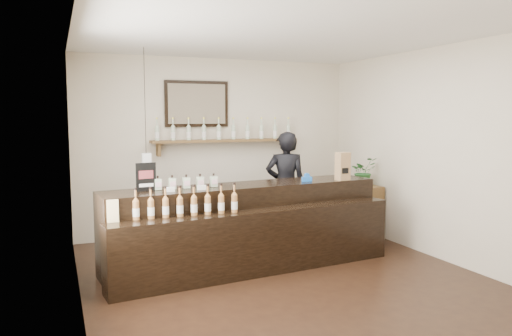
{
  "coord_description": "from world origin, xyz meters",
  "views": [
    {
      "loc": [
        -2.43,
        -5.2,
        1.9
      ],
      "look_at": [
        -0.06,
        0.7,
        1.23
      ],
      "focal_mm": 35.0,
      "sensor_mm": 36.0,
      "label": 1
    }
  ],
  "objects": [
    {
      "name": "ground",
      "position": [
        0.0,
        0.0,
        0.0
      ],
      "size": [
        5.0,
        5.0,
        0.0
      ],
      "primitive_type": "plane",
      "color": "black",
      "rests_on": "ground"
    },
    {
      "name": "room_shell",
      "position": [
        0.0,
        0.0,
        1.7
      ],
      "size": [
        5.0,
        5.0,
        5.0
      ],
      "color": "beige",
      "rests_on": "ground"
    },
    {
      "name": "back_wall_decor",
      "position": [
        -0.16,
        2.37,
        1.76
      ],
      "size": [
        2.66,
        0.96,
        1.69
      ],
      "color": "brown",
      "rests_on": "ground"
    },
    {
      "name": "counter",
      "position": [
        -0.21,
        0.57,
        0.48
      ],
      "size": [
        3.7,
        1.35,
        1.19
      ],
      "color": "black",
      "rests_on": "ground"
    },
    {
      "name": "promo_sign",
      "position": [
        -1.47,
        0.61,
        1.19
      ],
      "size": [
        0.24,
        0.06,
        0.33
      ],
      "color": "black",
      "rests_on": "counter"
    },
    {
      "name": "paper_bag",
      "position": [
        1.18,
        0.61,
        1.21
      ],
      "size": [
        0.19,
        0.15,
        0.38
      ],
      "color": "#A07D4D",
      "rests_on": "counter"
    },
    {
      "name": "tape_dispenser",
      "position": [
        0.67,
        0.68,
        1.06
      ],
      "size": [
        0.14,
        0.06,
        0.11
      ],
      "color": "blue",
      "rests_on": "counter"
    },
    {
      "name": "side_cabinet",
      "position": [
        2.0,
        1.33,
        0.41
      ],
      "size": [
        0.42,
        0.57,
        0.81
      ],
      "color": "brown",
      "rests_on": "ground"
    },
    {
      "name": "potted_plant",
      "position": [
        2.0,
        1.33,
        1.03
      ],
      "size": [
        0.43,
        0.38,
        0.44
      ],
      "primitive_type": "imported",
      "rotation": [
        0.0,
        0.0,
        0.11
      ],
      "color": "#245B26",
      "rests_on": "side_cabinet"
    },
    {
      "name": "shopkeeper",
      "position": [
        0.77,
        1.55,
        0.94
      ],
      "size": [
        0.8,
        0.65,
        1.88
      ],
      "primitive_type": "imported",
      "rotation": [
        0.0,
        0.0,
        2.8
      ],
      "color": "black",
      "rests_on": "ground"
    }
  ]
}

